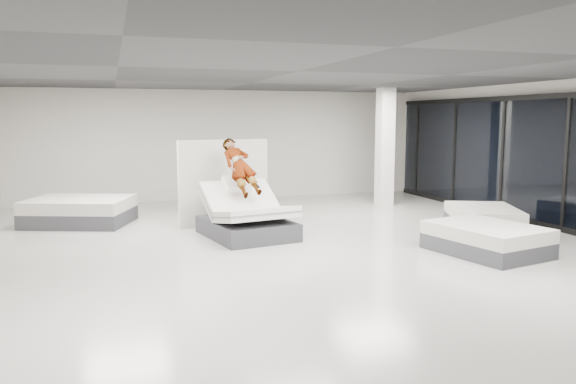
% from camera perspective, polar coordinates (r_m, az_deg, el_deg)
% --- Properties ---
extents(room, '(14.00, 14.04, 3.20)m').
position_cam_1_polar(room, '(9.92, 1.09, 2.92)').
color(room, '#A6A59D').
rests_on(room, ground).
extents(hero_bed, '(1.85, 2.23, 1.21)m').
position_cam_1_polar(hero_bed, '(11.38, -4.19, -2.72)').
color(hero_bed, '#343438').
rests_on(hero_bed, floor).
extents(person, '(0.80, 1.42, 1.35)m').
position_cam_1_polar(person, '(11.56, -4.87, 1.54)').
color(person, slate).
rests_on(person, hero_bed).
extents(remote, '(0.08, 0.15, 0.08)m').
position_cam_1_polar(remote, '(11.35, -3.14, 0.61)').
color(remote, black).
rests_on(remote, person).
extents(divider_panel, '(2.09, 0.48, 1.92)m').
position_cam_1_polar(divider_panel, '(12.65, -6.51, 0.96)').
color(divider_panel, silver).
rests_on(divider_panel, floor).
extents(flat_bed_right_far, '(1.93, 2.17, 0.49)m').
position_cam_1_polar(flat_bed_right_far, '(12.82, 19.20, -2.55)').
color(flat_bed_right_far, '#343438').
rests_on(flat_bed_right_far, floor).
extents(flat_bed_right_near, '(1.78, 2.13, 0.52)m').
position_cam_1_polar(flat_bed_right_near, '(10.61, 19.50, -4.54)').
color(flat_bed_right_near, '#343438').
rests_on(flat_bed_right_near, floor).
extents(flat_bed_left_far, '(2.59, 2.27, 0.60)m').
position_cam_1_polar(flat_bed_left_far, '(13.56, -20.41, -1.84)').
color(flat_bed_left_far, '#343438').
rests_on(flat_bed_left_far, floor).
extents(column, '(0.40, 0.40, 3.20)m').
position_cam_1_polar(column, '(15.63, 9.81, 4.51)').
color(column, white).
rests_on(column, floor).
extents(storefront_glazing, '(0.12, 13.40, 2.92)m').
position_cam_1_polar(storefront_glazing, '(13.06, 26.47, 2.60)').
color(storefront_glazing, '#212838').
rests_on(storefront_glazing, floor).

